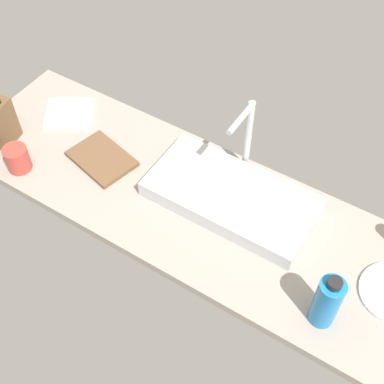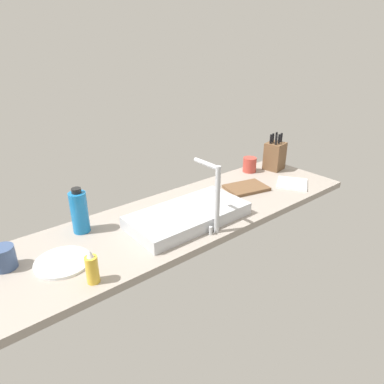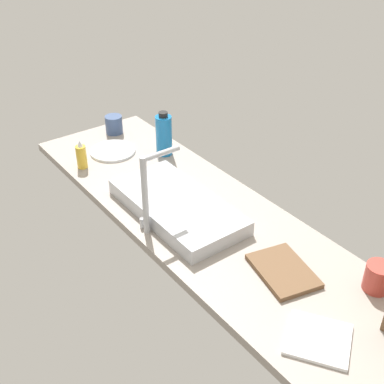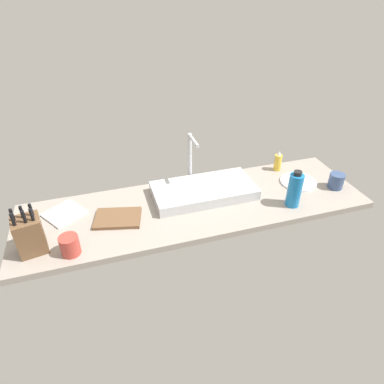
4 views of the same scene
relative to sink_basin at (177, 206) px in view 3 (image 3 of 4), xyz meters
The scene contains 10 objects.
countertop_slab 11.07cm from the sink_basin, 135.07° to the right, with size 192.68×56.55×3.50cm, color gray.
sink_basin is the anchor object (origin of this frame).
faucet 21.73cm from the sink_basin, 102.74° to the left, with size 5.50×16.21×31.91cm.
cutting_board 50.96cm from the sink_basin, behind, with size 23.56×16.66×1.80cm, color brown.
soap_bottle 56.91cm from the sink_basin, 14.02° to the left, with size 4.67×4.67×13.47cm.
water_bottle 50.06cm from the sink_basin, 28.21° to the right, with size 7.68×7.68×21.38cm.
dinner_plate 60.01cm from the sink_basin, ahead, with size 21.65×21.65×1.20cm, color white.
dish_towel 77.13cm from the sink_basin, behind, with size 18.18×17.23×1.20cm, color white.
coffee_mug 79.25cm from the sink_basin, 11.23° to the right, with size 8.69×8.69×9.20cm, color #384C75.
ceramic_cup 78.27cm from the sink_basin, 159.78° to the right, with size 8.74×8.74×9.57cm, color #B23D33.
Camera 3 is at (-128.07, 100.28, 119.19)cm, focal length 47.34 mm.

